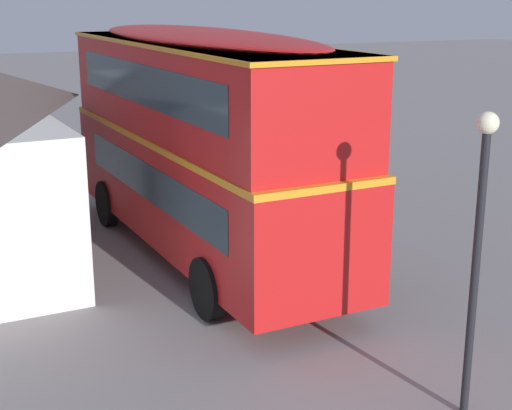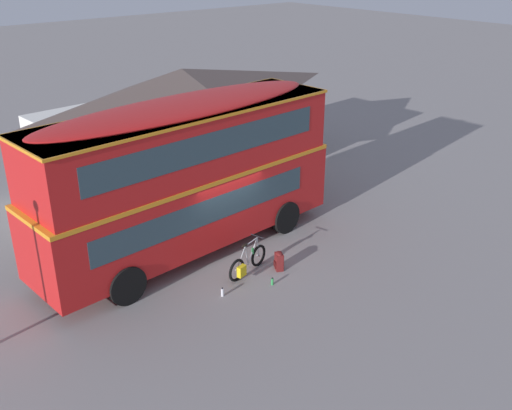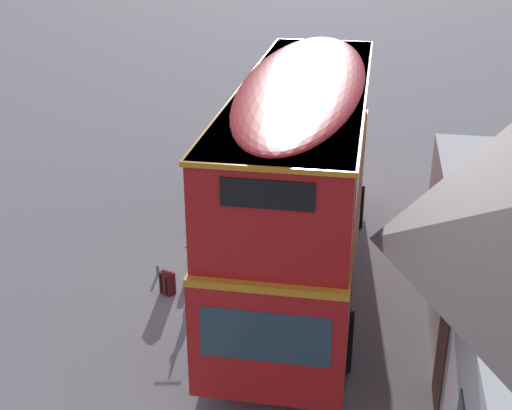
{
  "view_description": "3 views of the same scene",
  "coord_description": "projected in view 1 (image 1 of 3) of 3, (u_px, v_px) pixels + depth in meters",
  "views": [
    {
      "loc": [
        -15.22,
        6.17,
        5.44
      ],
      "look_at": [
        -1.9,
        0.25,
        1.35
      ],
      "focal_mm": 52.91,
      "sensor_mm": 36.0,
      "label": 1
    },
    {
      "loc": [
        -9.74,
        -12.72,
        8.86
      ],
      "look_at": [
        0.43,
        -0.87,
        1.85
      ],
      "focal_mm": 41.14,
      "sensor_mm": 36.0,
      "label": 2
    },
    {
      "loc": [
        12.91,
        3.13,
        7.94
      ],
      "look_at": [
        0.43,
        0.23,
        2.25
      ],
      "focal_mm": 48.47,
      "sensor_mm": 36.0,
      "label": 3
    }
  ],
  "objects": [
    {
      "name": "water_bottle_clear_plastic",
      "position": [
        334.0,
        245.0,
        16.56
      ],
      "size": [
        0.08,
        0.08,
        0.26
      ],
      "color": "silver",
      "rests_on": "ground"
    },
    {
      "name": "water_bottle_green_metal",
      "position": [
        321.0,
        225.0,
        18.0
      ],
      "size": [
        0.07,
        0.07,
        0.23
      ],
      "color": "green",
      "rests_on": "ground"
    },
    {
      "name": "ground_plane",
      "position": [
        232.0,
        240.0,
        17.27
      ],
      "size": [
        120.0,
        120.0,
        0.0
      ],
      "primitive_type": "plane",
      "color": "gray"
    },
    {
      "name": "touring_bicycle",
      "position": [
        290.0,
        221.0,
        17.43
      ],
      "size": [
        1.71,
        0.71,
        1.03
      ],
      "color": "black",
      "rests_on": "ground"
    },
    {
      "name": "double_decker_bus",
      "position": [
        200.0,
        134.0,
        15.57
      ],
      "size": [
        9.99,
        3.05,
        4.79
      ],
      "color": "black",
      "rests_on": "ground"
    },
    {
      "name": "street_lamp",
      "position": [
        479.0,
        232.0,
        9.45
      ],
      "size": [
        0.28,
        0.28,
        4.08
      ],
      "color": "black",
      "rests_on": "ground"
    },
    {
      "name": "backpack_on_ground",
      "position": [
        288.0,
        212.0,
        18.39
      ],
      "size": [
        0.34,
        0.37,
        0.58
      ],
      "color": "maroon",
      "rests_on": "ground"
    }
  ]
}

